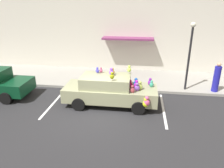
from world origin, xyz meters
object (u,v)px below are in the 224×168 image
(teddy_bear_on_sidewalk, at_px, (118,79))
(pedestrian_near_shopfront, at_px, (217,78))
(plush_covered_car, at_px, (110,90))
(street_lamp_post, at_px, (190,50))

(teddy_bear_on_sidewalk, bearing_deg, pedestrian_near_shopfront, -4.42)
(plush_covered_car, distance_m, teddy_bear_on_sidewalk, 2.68)
(plush_covered_car, distance_m, street_lamp_post, 5.04)
(pedestrian_near_shopfront, bearing_deg, teddy_bear_on_sidewalk, 175.58)
(plush_covered_car, distance_m, pedestrian_near_shopfront, 6.20)
(teddy_bear_on_sidewalk, bearing_deg, street_lamp_post, -5.16)
(teddy_bear_on_sidewalk, relative_size, street_lamp_post, 0.16)
(teddy_bear_on_sidewalk, height_order, pedestrian_near_shopfront, pedestrian_near_shopfront)
(pedestrian_near_shopfront, bearing_deg, plush_covered_car, -159.05)
(plush_covered_car, relative_size, pedestrian_near_shopfront, 2.73)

